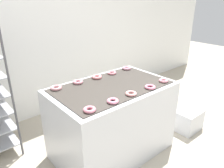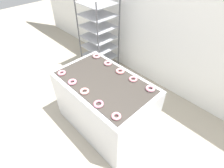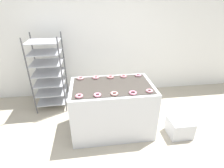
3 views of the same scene
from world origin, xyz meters
TOP-DOWN VIEW (x-y plane):
  - ground_plane at (0.00, 0.00)m, footprint 14.00×14.00m
  - wall_back at (0.00, 2.12)m, footprint 8.00×0.05m
  - fryer_machine at (0.00, 0.67)m, footprint 1.36×0.85m
  - baking_rack_cart at (-1.17, 1.59)m, footprint 0.62×0.55m
  - donut_near_leftmost at (-0.51, 0.37)m, footprint 0.11×0.11m
  - donut_near_left at (-0.26, 0.36)m, footprint 0.11×0.11m
  - donut_near_center at (-0.01, 0.37)m, footprint 0.11×0.11m
  - donut_near_right at (0.27, 0.36)m, footprint 0.12×0.12m
  - donut_near_rightmost at (0.53, 0.38)m, footprint 0.11×0.11m
  - donut_far_leftmost at (-0.51, 0.98)m, footprint 0.12×0.12m
  - donut_far_left at (-0.25, 0.98)m, footprint 0.12×0.12m
  - donut_far_center at (0.01, 0.97)m, footprint 0.12×0.12m
  - donut_far_right at (0.25, 0.97)m, footprint 0.11×0.11m
  - donut_far_rightmost at (0.52, 0.98)m, footprint 0.12×0.12m

SIDE VIEW (x-z plane):
  - ground_plane at x=0.00m, z-range 0.00..0.00m
  - fryer_machine at x=0.00m, z-range 0.00..0.88m
  - baking_rack_cart at x=-1.17m, z-range 0.01..1.56m
  - donut_near_right at x=0.27m, z-range 0.88..0.91m
  - donut_far_right at x=0.25m, z-range 0.88..0.91m
  - donut_near_center at x=-0.01m, z-range 0.88..0.91m
  - donut_near_rightmost at x=0.53m, z-range 0.88..0.91m
  - donut_near_left at x=-0.26m, z-range 0.88..0.91m
  - donut_near_leftmost at x=-0.51m, z-range 0.88..0.91m
  - donut_far_leftmost at x=-0.51m, z-range 0.88..0.92m
  - donut_far_left at x=-0.25m, z-range 0.88..0.92m
  - donut_far_rightmost at x=0.52m, z-range 0.88..0.92m
  - donut_far_center at x=0.01m, z-range 0.88..0.92m
  - wall_back at x=0.00m, z-range 0.00..2.80m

